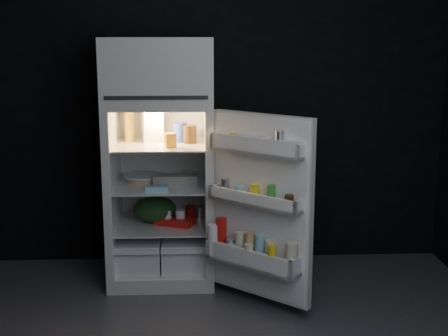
{
  "coord_description": "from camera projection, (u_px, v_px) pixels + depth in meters",
  "views": [
    {
      "loc": [
        0.01,
        -3.18,
        1.79
      ],
      "look_at": [
        0.21,
        1.0,
        0.9
      ],
      "focal_mm": 50.0,
      "sensor_mm": 36.0,
      "label": 1
    }
  ],
  "objects": [
    {
      "name": "small_carton",
      "position": [
        170.0,
        140.0,
        4.34
      ],
      "size": [
        0.09,
        0.08,
        0.1
      ],
      "primitive_type": "cube",
      "rotation": [
        0.0,
        0.0,
        0.33
      ],
      "color": "orange",
      "rests_on": "refrigerator"
    },
    {
      "name": "fridge_door",
      "position": [
        258.0,
        211.0,
        4.04
      ],
      "size": [
        0.67,
        0.62,
        1.22
      ],
      "color": "silver",
      "rests_on": "ground"
    },
    {
      "name": "amber_bottle",
      "position": [
        130.0,
        127.0,
        4.57
      ],
      "size": [
        0.07,
        0.07,
        0.22
      ],
      "primitive_type": "cylinder",
      "rotation": [
        0.0,
        0.0,
        0.0
      ],
      "color": "gold",
      "rests_on": "refrigerator"
    },
    {
      "name": "pie",
      "position": [
        144.0,
        179.0,
        4.65
      ],
      "size": [
        0.28,
        0.28,
        0.04
      ],
      "primitive_type": "cylinder",
      "rotation": [
        0.0,
        0.0,
        -0.02
      ],
      "color": "tan",
      "rests_on": "refrigerator"
    },
    {
      "name": "flat_package",
      "position": [
        157.0,
        188.0,
        4.35
      ],
      "size": [
        0.17,
        0.09,
        0.04
      ],
      "primitive_type": "cube",
      "rotation": [
        0.0,
        0.0,
        0.07
      ],
      "color": "#81B9C8",
      "rests_on": "refrigerator"
    },
    {
      "name": "mayo_jar",
      "position": [
        180.0,
        132.0,
        4.57
      ],
      "size": [
        0.11,
        0.11,
        0.14
      ],
      "primitive_type": "cylinder",
      "rotation": [
        0.0,
        0.0,
        -0.09
      ],
      "color": "#1E31A5",
      "rests_on": "refrigerator"
    },
    {
      "name": "yogurt_tray",
      "position": [
        175.0,
        221.0,
        4.59
      ],
      "size": [
        0.32,
        0.25,
        0.05
      ],
      "primitive_type": "cube",
      "rotation": [
        0.0,
        0.0,
        -0.41
      ],
      "color": "red",
      "rests_on": "refrigerator"
    },
    {
      "name": "egg_carton",
      "position": [
        175.0,
        180.0,
        4.54
      ],
      "size": [
        0.32,
        0.12,
        0.07
      ],
      "primitive_type": "cube",
      "rotation": [
        0.0,
        0.0,
        0.01
      ],
      "color": "gray",
      "rests_on": "refrigerator"
    },
    {
      "name": "jam_jar",
      "position": [
        190.0,
        134.0,
        4.51
      ],
      "size": [
        0.13,
        0.13,
        0.13
      ],
      "primitive_type": "cylinder",
      "rotation": [
        0.0,
        0.0,
        0.34
      ],
      "color": "black",
      "rests_on": "refrigerator"
    },
    {
      "name": "small_can_red",
      "position": [
        191.0,
        211.0,
        4.78
      ],
      "size": [
        0.08,
        0.08,
        0.09
      ],
      "primitive_type": "cylinder",
      "rotation": [
        0.0,
        0.0,
        -0.08
      ],
      "color": "red",
      "rests_on": "refrigerator"
    },
    {
      "name": "wall_back",
      "position": [
        192.0,
        93.0,
        4.86
      ],
      "size": [
        4.0,
        0.0,
        2.7
      ],
      "primitive_type": "cube",
      "color": "black",
      "rests_on": "ground"
    },
    {
      "name": "small_can_silver",
      "position": [
        199.0,
        212.0,
        4.75
      ],
      "size": [
        0.09,
        0.09,
        0.09
      ],
      "primitive_type": "cylinder",
      "rotation": [
        0.0,
        0.0,
        -0.33
      ],
      "color": "#B7B7BC",
      "rests_on": "refrigerator"
    },
    {
      "name": "wrapped_pkg",
      "position": [
        190.0,
        175.0,
        4.73
      ],
      "size": [
        0.14,
        0.12,
        0.05
      ],
      "primitive_type": "cube",
      "rotation": [
        0.0,
        0.0,
        -0.17
      ],
      "color": "beige",
      "rests_on": "refrigerator"
    },
    {
      "name": "milk_jug",
      "position": [
        152.0,
        126.0,
        4.56
      ],
      "size": [
        0.17,
        0.17,
        0.24
      ],
      "primitive_type": "cube",
      "rotation": [
        0.0,
        0.0,
        0.22
      ],
      "color": "white",
      "rests_on": "refrigerator"
    },
    {
      "name": "refrigerator",
      "position": [
        161.0,
        152.0,
        4.56
      ],
      "size": [
        0.76,
        0.71,
        1.78
      ],
      "color": "silver",
      "rests_on": "ground"
    },
    {
      "name": "produce_bag",
      "position": [
        155.0,
        209.0,
        4.64
      ],
      "size": [
        0.34,
        0.3,
        0.2
      ],
      "primitive_type": "ellipsoid",
      "rotation": [
        0.0,
        0.0,
        -0.11
      ],
      "color": "#193815",
      "rests_on": "refrigerator"
    },
    {
      "name": "wall_front",
      "position": [
        190.0,
        218.0,
        1.54
      ],
      "size": [
        4.0,
        0.0,
        2.7
      ],
      "primitive_type": "cube",
      "color": "black",
      "rests_on": "ground"
    }
  ]
}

